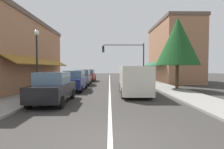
{
  "coord_description": "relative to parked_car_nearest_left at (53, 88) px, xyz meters",
  "views": [
    {
      "loc": [
        -0.02,
        -4.29,
        2.01
      ],
      "look_at": [
        0.28,
        15.68,
        1.22
      ],
      "focal_mm": 27.0,
      "sensor_mm": 36.0,
      "label": 1
    }
  ],
  "objects": [
    {
      "name": "van_in_lane",
      "position": [
        5.03,
        2.93,
        0.27
      ],
      "size": [
        2.1,
        5.22,
        2.12
      ],
      "rotation": [
        0.0,
        0.0,
        -0.02
      ],
      "color": "beige",
      "rests_on": "ground"
    },
    {
      "name": "storefront_left_block",
      "position": [
        -5.66,
        6.7,
        2.46
      ],
      "size": [
        5.47,
        14.2,
        6.67
      ],
      "color": "#9E6B4C",
      "rests_on": "ground"
    },
    {
      "name": "tree_right_near",
      "position": [
        9.39,
        5.67,
        3.51
      ],
      "size": [
        3.89,
        3.89,
        6.54
      ],
      "color": "#4C331E",
      "rests_on": "ground"
    },
    {
      "name": "street_lamp_left_near",
      "position": [
        -1.95,
        2.44,
        2.28
      ],
      "size": [
        0.36,
        0.36,
        4.67
      ],
      "color": "black",
      "rests_on": "ground"
    },
    {
      "name": "traffic_signal_mast_arm",
      "position": [
        5.89,
        14.09,
        2.93
      ],
      "size": [
        5.92,
        0.5,
        5.47
      ],
      "color": "#333333",
      "rests_on": "ground"
    },
    {
      "name": "parked_car_far_left",
      "position": [
        0.09,
        15.69,
        0.0
      ],
      "size": [
        1.84,
        4.13,
        1.77
      ],
      "rotation": [
        0.0,
        0.0,
        -0.02
      ],
      "color": "maroon",
      "rests_on": "ground"
    },
    {
      "name": "parked_car_third_left",
      "position": [
        0.06,
        10.13,
        0.0
      ],
      "size": [
        1.82,
        4.12,
        1.77
      ],
      "rotation": [
        0.0,
        0.0,
        0.01
      ],
      "color": "#4C5156",
      "rests_on": "ground"
    },
    {
      "name": "lane_center_stripe",
      "position": [
        3.21,
        12.7,
        -0.88
      ],
      "size": [
        0.14,
        52.0,
        0.01
      ],
      "primitive_type": "cube",
      "color": "silver",
      "rests_on": "ground"
    },
    {
      "name": "parked_car_second_left",
      "position": [
        0.14,
        5.21,
        0.0
      ],
      "size": [
        1.8,
        4.11,
        1.77
      ],
      "rotation": [
        0.0,
        0.0,
        -0.0
      ],
      "color": "navy",
      "rests_on": "ground"
    },
    {
      "name": "sidewalk_left",
      "position": [
        -2.29,
        12.7,
        -0.82
      ],
      "size": [
        2.6,
        56.0,
        0.12
      ],
      "primitive_type": "cube",
      "color": "gray",
      "rests_on": "ground"
    },
    {
      "name": "sidewalk_right",
      "position": [
        8.71,
        12.7,
        -0.82
      ],
      "size": [
        2.6,
        56.0,
        0.12
      ],
      "primitive_type": "cube",
      "color": "gray",
      "rests_on": "ground"
    },
    {
      "name": "storefront_right_block",
      "position": [
        12.31,
        14.7,
        3.34
      ],
      "size": [
        5.91,
        10.2,
        8.43
      ],
      "color": "#9E6B4C",
      "rests_on": "ground"
    },
    {
      "name": "ground_plane",
      "position": [
        3.21,
        12.7,
        -0.88
      ],
      "size": [
        80.0,
        80.0,
        0.0
      ],
      "primitive_type": "plane",
      "color": "#33302D"
    },
    {
      "name": "parked_car_nearest_left",
      "position": [
        0.0,
        0.0,
        0.0
      ],
      "size": [
        1.83,
        4.12,
        1.77
      ],
      "rotation": [
        0.0,
        0.0,
        0.01
      ],
      "color": "black",
      "rests_on": "ground"
    }
  ]
}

